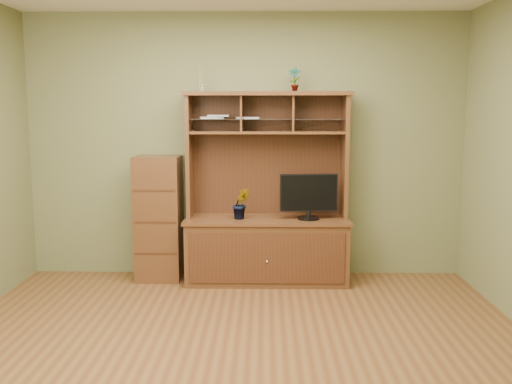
{
  "coord_description": "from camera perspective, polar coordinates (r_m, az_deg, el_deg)",
  "views": [
    {
      "loc": [
        0.21,
        -3.9,
        1.73
      ],
      "look_at": [
        0.12,
        1.2,
        0.99
      ],
      "focal_mm": 40.0,
      "sensor_mm": 36.0,
      "label": 1
    }
  ],
  "objects": [
    {
      "name": "reed_diffuser",
      "position": [
        5.75,
        -5.59,
        10.93
      ],
      "size": [
        0.05,
        0.05,
        0.25
      ],
      "color": "silver",
      "rests_on": "media_hutch"
    },
    {
      "name": "room",
      "position": [
        3.92,
        -2.11,
        2.72
      ],
      "size": [
        4.54,
        4.04,
        2.74
      ],
      "color": "brown",
      "rests_on": "ground"
    },
    {
      "name": "media_hutch",
      "position": [
        5.76,
        1.08,
        -3.81
      ],
      "size": [
        1.66,
        0.61,
        1.9
      ],
      "color": "#4E2A16",
      "rests_on": "room"
    },
    {
      "name": "top_plant",
      "position": [
        5.72,
        3.87,
        11.18
      ],
      "size": [
        0.14,
        0.11,
        0.24
      ],
      "primitive_type": "imported",
      "rotation": [
        0.0,
        0.0,
        -0.26
      ],
      "color": "#3D6E26",
      "rests_on": "media_hutch"
    },
    {
      "name": "side_cabinet",
      "position": [
        5.88,
        -9.7,
        -2.59
      ],
      "size": [
        0.45,
        0.41,
        1.26
      ],
      "color": "#4E2A16",
      "rests_on": "room"
    },
    {
      "name": "monitor",
      "position": [
        5.63,
        5.3,
        -0.35
      ],
      "size": [
        0.57,
        0.22,
        0.45
      ],
      "rotation": [
        0.0,
        0.0,
        0.09
      ],
      "color": "black",
      "rests_on": "media_hutch"
    },
    {
      "name": "magazines",
      "position": [
        5.72,
        -3.12,
        7.48
      ],
      "size": [
        0.61,
        0.21,
        0.04
      ],
      "color": "#9F9EA3",
      "rests_on": "media_hutch"
    },
    {
      "name": "orchid_plant",
      "position": [
        5.63,
        -1.52,
        -1.16
      ],
      "size": [
        0.19,
        0.16,
        0.31
      ],
      "primitive_type": "imported",
      "rotation": [
        0.0,
        0.0,
        0.15
      ],
      "color": "#375E20",
      "rests_on": "media_hutch"
    }
  ]
}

